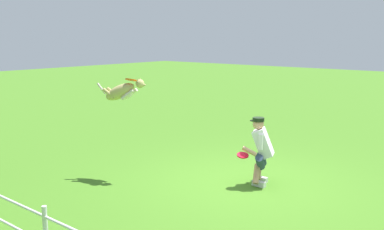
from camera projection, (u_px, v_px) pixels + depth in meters
name	position (u px, v px, depth m)	size (l,w,h in m)	color
ground_plane	(243.00, 184.00, 8.44)	(60.00, 60.00, 0.00)	#447A21
person	(261.00, 149.00, 8.30)	(0.52, 0.69, 1.29)	silver
dog	(122.00, 91.00, 8.62)	(1.03, 0.50, 0.54)	tan
frisbee_flying	(131.00, 80.00, 8.52)	(0.23, 0.23, 0.02)	#F65A0D
frisbee_held	(243.00, 155.00, 8.17)	(0.22, 0.22, 0.02)	red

